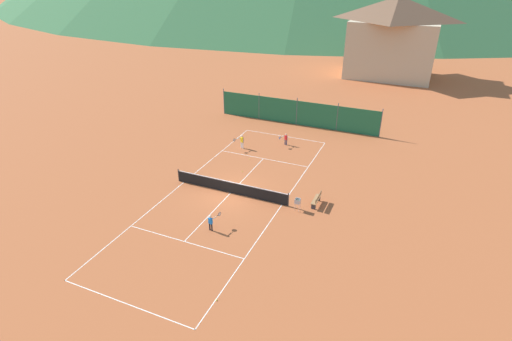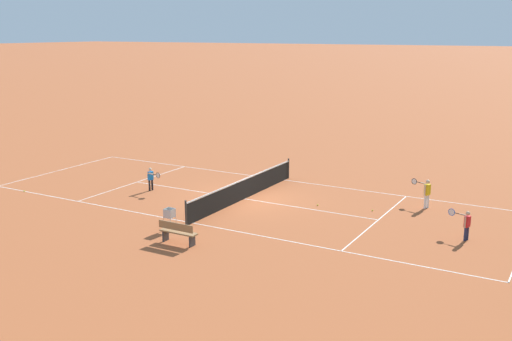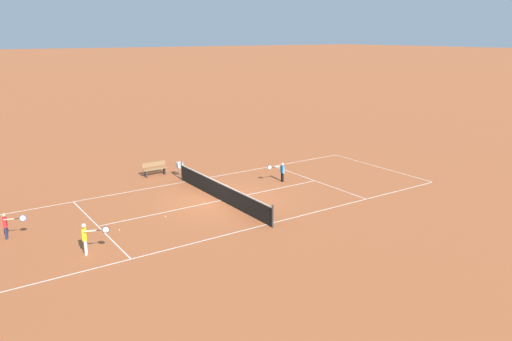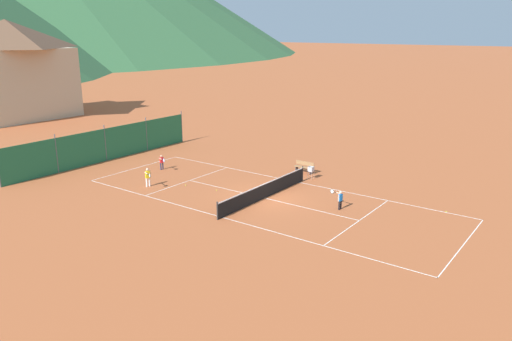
{
  "view_description": "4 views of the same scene",
  "coord_description": "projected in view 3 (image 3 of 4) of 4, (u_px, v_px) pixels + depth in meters",
  "views": [
    {
      "loc": [
        11.97,
        -22.81,
        15.37
      ],
      "look_at": [
        1.05,
        2.36,
        0.98
      ],
      "focal_mm": 28.0,
      "sensor_mm": 36.0,
      "label": 1
    },
    {
      "loc": [
        22.89,
        13.57,
        7.59
      ],
      "look_at": [
        -0.58,
        0.29,
        1.26
      ],
      "focal_mm": 42.0,
      "sensor_mm": 36.0,
      "label": 2
    },
    {
      "loc": [
        -21.31,
        12.32,
        8.34
      ],
      "look_at": [
        0.29,
        -2.4,
        1.18
      ],
      "focal_mm": 35.0,
      "sensor_mm": 36.0,
      "label": 3
    },
    {
      "loc": [
        -24.12,
        -16.94,
        10.23
      ],
      "look_at": [
        1.55,
        1.81,
        1.13
      ],
      "focal_mm": 35.0,
      "sensor_mm": 36.0,
      "label": 4
    }
  ],
  "objects": [
    {
      "name": "courtside_bench",
      "position": [
        155.0,
        168.0,
        30.3
      ],
      "size": [
        0.36,
        1.5,
        0.84
      ],
      "color": "olive",
      "rests_on": "ground"
    },
    {
      "name": "ball_hopper",
      "position": [
        180.0,
        166.0,
        30.06
      ],
      "size": [
        0.36,
        0.36,
        0.89
      ],
      "color": "#B7B7BC",
      "rests_on": "ground"
    },
    {
      "name": "tennis_net",
      "position": [
        221.0,
        191.0,
        25.74
      ],
      "size": [
        9.18,
        0.08,
        1.06
      ],
      "color": "#2D2D2D",
      "rests_on": "ground"
    },
    {
      "name": "ground_plane",
      "position": [
        221.0,
        200.0,
        25.88
      ],
      "size": [
        600.0,
        600.0,
        0.0
      ],
      "primitive_type": "plane",
      "color": "#A8542D"
    },
    {
      "name": "tennis_ball_alley_right",
      "position": [
        314.0,
        158.0,
        34.55
      ],
      "size": [
        0.07,
        0.07,
        0.07
      ],
      "primitive_type": "sphere",
      "color": "#CCE033",
      "rests_on": "ground"
    },
    {
      "name": "tennis_ball_alley_left",
      "position": [
        119.0,
        230.0,
        21.88
      ],
      "size": [
        0.07,
        0.07,
        0.07
      ],
      "primitive_type": "sphere",
      "color": "#CCE033",
      "rests_on": "ground"
    },
    {
      "name": "player_near_service",
      "position": [
        6.0,
        224.0,
        20.9
      ],
      "size": [
        0.61,
        0.9,
        1.13
      ],
      "color": "#23284C",
      "rests_on": "ground"
    },
    {
      "name": "tennis_ball_by_net_right",
      "position": [
        165.0,
        216.0,
        23.51
      ],
      "size": [
        0.07,
        0.07,
        0.07
      ],
      "primitive_type": "sphere",
      "color": "#CCE033",
      "rests_on": "ground"
    },
    {
      "name": "player_near_baseline",
      "position": [
        282.0,
        171.0,
        29.01
      ],
      "size": [
        0.52,
        0.94,
        1.13
      ],
      "color": "black",
      "rests_on": "ground"
    },
    {
      "name": "player_far_service",
      "position": [
        86.0,
        236.0,
        19.39
      ],
      "size": [
        0.72,
        0.97,
        1.28
      ],
      "color": "white",
      "rests_on": "ground"
    },
    {
      "name": "court_line_markings",
      "position": [
        221.0,
        200.0,
        25.88
      ],
      "size": [
        8.25,
        23.85,
        0.01
      ],
      "color": "white",
      "rests_on": "ground"
    }
  ]
}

